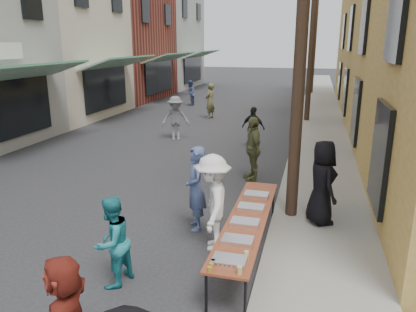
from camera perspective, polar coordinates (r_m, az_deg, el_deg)
The scene contains 25 objects.
ground at distance 8.37m, azimuth -21.82°, elevation -13.18°, with size 120.00×120.00×0.00m, color #28282B.
sidewalk at distance 21.11m, azimuth 15.57°, elevation 4.68°, with size 2.20×60.00×0.10m, color gray.
storefront_row at distance 25.38m, azimuth -21.21°, elevation 15.25°, with size 8.00×37.00×9.00m.
utility_pole_near at distance 8.79m, azimuth 13.22°, elevation 19.34°, with size 0.26×0.26×9.00m, color #2D2116.
utility_pole_mid at distance 20.77m, azimuth 14.49°, elevation 16.94°, with size 0.26×0.26×9.00m, color #2D2116.
utility_pole_far at distance 32.77m, azimuth 14.82°, elevation 16.30°, with size 0.26×0.26×9.00m, color #2D2116.
serving_table at distance 7.63m, azimuth 5.59°, elevation -8.92°, with size 0.70×4.00×0.75m.
catering_tray_sausage at distance 6.15m, azimuth 3.00°, elevation -14.50°, with size 0.50×0.33×0.08m, color maroon.
catering_tray_foil_b at distance 6.71m, azimuth 4.18°, elevation -11.78°, with size 0.50×0.33×0.08m, color #B2B2B7.
catering_tray_buns at distance 7.33m, azimuth 5.22°, elevation -9.32°, with size 0.50×0.33×0.08m, color tan.
catering_tray_foil_d at distance 7.96m, azimuth 6.08°, elevation -7.24°, with size 0.50×0.33×0.08m, color #B2B2B7.
catering_tray_buns_end at distance 8.61m, azimuth 6.81°, elevation -5.47°, with size 0.50×0.33×0.08m, color tan.
condiment_jar_a at distance 5.94m, azimuth 0.23°, elevation -15.65°, with size 0.07×0.07×0.08m, color #A57F26.
condiment_jar_b at distance 6.03m, azimuth 0.48°, elevation -15.18°, with size 0.07×0.07×0.08m, color #A57F26.
condiment_jar_c at distance 6.11m, azimuth 0.72°, elevation -14.71°, with size 0.07×0.07×0.08m, color #A57F26.
cup_stack at distance 5.90m, azimuth 4.46°, elevation -15.74°, with size 0.08×0.08×0.12m, color tan.
guest_front_b at distance 8.59m, azimuth -1.72°, elevation -4.57°, with size 0.66×0.44×1.82m, color #48598B.
guest_front_c at distance 6.89m, azimuth -13.35°, elevation -11.66°, with size 0.75×0.58×1.54m, color teal.
guest_front_d at distance 7.76m, azimuth 0.64°, elevation -6.56°, with size 1.22×0.70×1.88m, color white.
guest_front_e at distance 11.73m, azimuth 6.31°, elevation 1.04°, with size 1.09×0.45×1.86m, color brown.
server at distance 8.96m, azimuth 15.74°, elevation -3.60°, with size 0.89×0.58×1.82m, color black.
passerby_left at distance 16.68m, azimuth -4.58°, elevation 5.34°, with size 1.15×0.66×1.79m, color slate.
passerby_mid at distance 15.33m, azimuth 6.39°, elevation 3.97°, with size 0.92×0.38×1.58m, color black.
passerby_right at distance 21.38m, azimuth 0.29°, elevation 7.74°, with size 0.67×0.44×1.84m, color brown.
passerby_far at distance 25.86m, azimuth -2.53°, elevation 8.83°, with size 0.77×0.60×1.58m, color #445283.
Camera 1 is at (4.66, -5.76, 3.88)m, focal length 35.00 mm.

